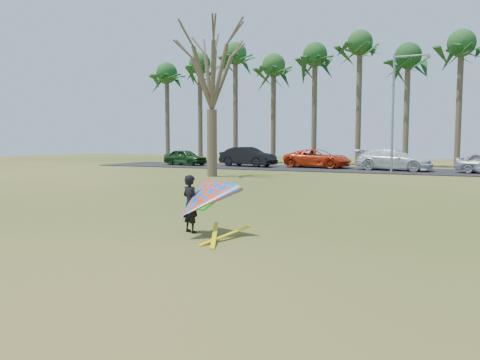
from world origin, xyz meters
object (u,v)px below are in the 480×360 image
at_px(bare_tree_left, 212,65).
at_px(car_2, 318,158).
at_px(car_3, 394,160).
at_px(kite_flyer, 200,202).
at_px(streetlight, 395,107).
at_px(car_1, 248,157).
at_px(car_0, 185,157).

height_order(bare_tree_left, car_2, bare_tree_left).
bearing_deg(car_3, car_2, 92.15).
height_order(bare_tree_left, kite_flyer, bare_tree_left).
height_order(streetlight, car_2, streetlight).
bearing_deg(car_1, kite_flyer, -146.54).
distance_m(streetlight, car_1, 13.07).
bearing_deg(car_0, car_3, -79.39).
bearing_deg(car_1, streetlight, -92.46).
height_order(car_0, car_1, car_1).
bearing_deg(car_1, car_0, 106.56).
distance_m(bare_tree_left, car_2, 13.08).
height_order(car_0, car_2, car_2).
bearing_deg(car_0, car_2, -74.37).
relative_size(bare_tree_left, streetlight, 1.21).
relative_size(bare_tree_left, car_2, 1.80).
distance_m(car_1, car_2, 5.87).
height_order(car_0, kite_flyer, kite_flyer).
xyz_separation_m(car_1, kite_flyer, (10.43, -26.26, -0.04)).
bearing_deg(car_0, car_1, -76.06).
xyz_separation_m(streetlight, car_1, (-12.18, 3.09, -3.59)).
bearing_deg(car_3, kite_flyer, -172.54).
bearing_deg(kite_flyer, car_3, 86.98).
xyz_separation_m(bare_tree_left, car_0, (-7.90, 9.60, -6.16)).
bearing_deg(bare_tree_left, car_1, 101.33).
height_order(car_2, kite_flyer, kite_flyer).
bearing_deg(car_2, car_1, 105.16).
bearing_deg(streetlight, car_1, 165.75).
height_order(bare_tree_left, car_1, bare_tree_left).
relative_size(streetlight, car_2, 1.49).
bearing_deg(car_1, car_2, -70.05).
bearing_deg(car_3, streetlight, -162.68).
bearing_deg(bare_tree_left, car_0, 129.44).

